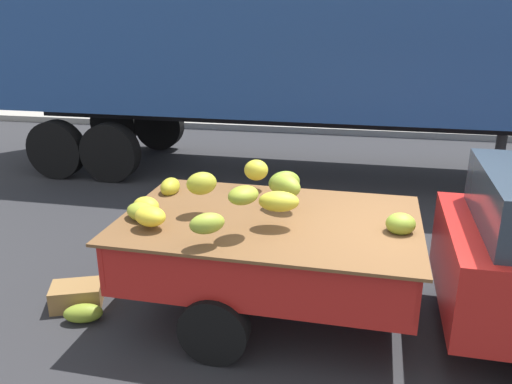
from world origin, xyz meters
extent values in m
plane|color=#28282B|center=(0.00, 0.00, 0.00)|extent=(220.00, 220.00, 0.00)
cube|color=gray|center=(0.00, 8.72, 0.08)|extent=(80.00, 0.80, 0.16)
cube|color=#B21E19|center=(-1.52, -0.04, 0.58)|extent=(2.83, 1.87, 0.08)
cube|color=#B21E19|center=(-1.50, 0.82, 0.84)|extent=(2.78, 0.14, 0.44)
cube|color=#B21E19|center=(-1.55, -0.90, 0.84)|extent=(2.78, 0.14, 0.44)
cube|color=#B21E19|center=(-0.16, -0.08, 0.84)|extent=(0.11, 1.78, 0.44)
cube|color=#B21E19|center=(-2.89, 0.00, 0.84)|extent=(0.11, 1.78, 0.44)
cube|color=#B21914|center=(-1.50, 0.85, 0.80)|extent=(2.67, 0.10, 0.07)
cube|color=brown|center=(-1.52, -0.04, 1.07)|extent=(2.96, 1.99, 0.03)
ellipsoid|color=gold|center=(-2.78, -0.11, 1.14)|extent=(0.36, 0.33, 0.19)
ellipsoid|color=yellow|center=(-2.57, -0.52, 1.21)|extent=(0.37, 0.33, 0.18)
ellipsoid|color=olive|center=(-1.44, 0.31, 1.34)|extent=(0.40, 0.37, 0.23)
ellipsoid|color=#8CA230|center=(-1.42, 0.22, 1.34)|extent=(0.44, 0.41, 0.23)
ellipsoid|color=gold|center=(-2.74, 0.50, 1.15)|extent=(0.21, 0.33, 0.20)
ellipsoid|color=gold|center=(-1.82, 0.76, 1.32)|extent=(0.30, 0.28, 0.23)
ellipsoid|color=gold|center=(-1.41, -0.25, 1.34)|extent=(0.40, 0.27, 0.19)
ellipsoid|color=#919F2B|center=(-1.69, -0.50, 1.47)|extent=(0.36, 0.38, 0.16)
ellipsoid|color=#9AA72E|center=(-2.75, -0.30, 1.16)|extent=(0.42, 0.38, 0.17)
ellipsoid|color=olive|center=(-0.30, -0.15, 1.17)|extent=(0.31, 0.29, 0.20)
ellipsoid|color=#ACAE2D|center=(-2.20, -0.06, 1.40)|extent=(0.38, 0.36, 0.23)
ellipsoid|color=#93A732|center=(-1.94, -0.78, 1.30)|extent=(0.36, 0.34, 0.18)
cylinder|color=black|center=(-1.83, 0.83, 0.32)|extent=(0.65, 0.22, 0.64)
cylinder|color=black|center=(-1.88, -0.89, 0.32)|extent=(0.65, 0.22, 0.64)
cube|color=navy|center=(-1.50, 4.99, 2.60)|extent=(12.03, 2.66, 2.70)
cube|color=black|center=(-1.50, 4.99, 1.10)|extent=(11.04, 0.54, 0.30)
cylinder|color=black|center=(-5.09, 6.24, 0.54)|extent=(1.08, 0.31, 1.08)
cylinder|color=black|center=(-5.12, 3.84, 0.54)|extent=(1.08, 0.31, 1.08)
cylinder|color=black|center=(-6.17, 6.25, 0.54)|extent=(1.08, 0.31, 1.08)
cylinder|color=black|center=(-6.20, 3.85, 0.54)|extent=(1.08, 0.31, 1.08)
cylinder|color=#38383A|center=(1.80, 4.94, 0.62)|extent=(0.18, 0.18, 1.25)
ellipsoid|color=olive|center=(-3.36, -0.54, 0.10)|extent=(0.44, 0.32, 0.19)
cube|color=olive|center=(-3.58, -0.27, 0.12)|extent=(0.61, 0.52, 0.25)
camera|label=1|loc=(-0.76, -4.74, 3.03)|focal=36.80mm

